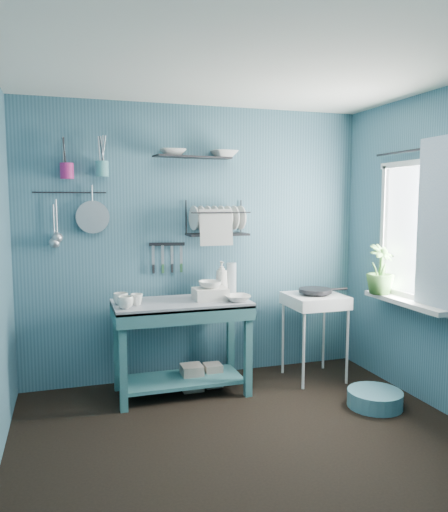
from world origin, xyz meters
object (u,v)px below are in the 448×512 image
object	(u,v)px
wash_tub	(210,294)
storage_tin_small	(213,375)
frying_pan	(315,291)
soap_bottle	(222,278)
potted_plant	(380,269)
dish_rack	(217,218)
work_counter	(182,347)
water_bottle	(231,278)
colander	(93,217)
mug_left	(125,302)
floor_basin	(375,399)
mug_mid	(137,300)
utensil_cup_teal	(102,169)
hotplate_stand	(314,337)
mug_right	(121,299)
utensil_cup_magenta	(67,171)
storage_tin_large	(192,377)

from	to	relation	value
wash_tub	storage_tin_small	xyz separation A→B (m)	(0.05, 0.10, -0.75)
wash_tub	frying_pan	size ratio (longest dim) A/B	0.93
soap_bottle	storage_tin_small	world-z (taller)	soap_bottle
potted_plant	storage_tin_small	xyz separation A→B (m)	(-1.41, 0.42, -0.95)
dish_rack	work_counter	bearing A→B (deg)	-144.39
water_bottle	colander	size ratio (longest dim) A/B	1.00
water_bottle	storage_tin_small	size ratio (longest dim) A/B	1.40
wash_tub	storage_tin_small	distance (m)	0.76
wash_tub	mug_left	bearing A→B (deg)	-169.14
frying_pan	storage_tin_small	world-z (taller)	frying_pan
soap_bottle	floor_basin	world-z (taller)	soap_bottle
mug_mid	wash_tub	world-z (taller)	wash_tub
utensil_cup_teal	colander	bearing A→B (deg)	160.81
hotplate_stand	utensil_cup_teal	bearing A→B (deg)	158.17
mug_right	wash_tub	size ratio (longest dim) A/B	0.44
utensil_cup_teal	wash_tub	bearing A→B (deg)	-22.59
dish_rack	floor_basin	distance (m)	2.03
soap_bottle	utensil_cup_magenta	world-z (taller)	utensil_cup_magenta
frying_pan	colander	xyz separation A→B (m)	(-1.94, 0.37, 0.68)
mug_left	dish_rack	distance (m)	1.18
mug_left	mug_mid	world-z (taller)	mug_left
mug_mid	utensil_cup_magenta	size ratio (longest dim) A/B	0.77
utensil_cup_teal	mug_right	bearing A→B (deg)	-73.55
work_counter	utensil_cup_magenta	world-z (taller)	utensil_cup_magenta
water_bottle	utensil_cup_teal	xyz separation A→B (m)	(-1.12, 0.11, 0.97)
storage_tin_small	floor_basin	xyz separation A→B (m)	(1.11, -0.83, -0.04)
mug_left	potted_plant	size ratio (longest dim) A/B	0.28
soap_bottle	frying_pan	distance (m)	0.87
mug_mid	utensil_cup_magenta	world-z (taller)	utensil_cup_magenta
mug_right	colander	world-z (taller)	colander
wash_tub	water_bottle	bearing A→B (deg)	41.63
mug_mid	mug_right	size ratio (longest dim) A/B	0.81
work_counter	frying_pan	world-z (taller)	frying_pan
dish_rack	colander	size ratio (longest dim) A/B	1.96
mug_mid	storage_tin_large	size ratio (longest dim) A/B	0.45
soap_bottle	water_bottle	world-z (taller)	soap_bottle
frying_pan	utensil_cup_teal	world-z (taller)	utensil_cup_teal
dish_rack	water_bottle	bearing A→B (deg)	-28.14
storage_tin_small	floor_basin	bearing A→B (deg)	-36.56
utensil_cup_magenta	floor_basin	bearing A→B (deg)	-25.16
potted_plant	storage_tin_large	distance (m)	1.90
mug_right	mug_left	bearing A→B (deg)	-82.87
mug_mid	potted_plant	distance (m)	2.12
water_bottle	storage_tin_small	xyz separation A→B (m)	(-0.22, -0.14, -0.84)
mug_right	storage_tin_large	bearing A→B (deg)	4.76
mug_mid	soap_bottle	distance (m)	0.85
work_counter	storage_tin_large	distance (m)	0.31
storage_tin_large	hotplate_stand	bearing A→B (deg)	-3.08
mug_mid	dish_rack	bearing A→B (deg)	23.57
wash_tub	storage_tin_large	bearing A→B (deg)	154.98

